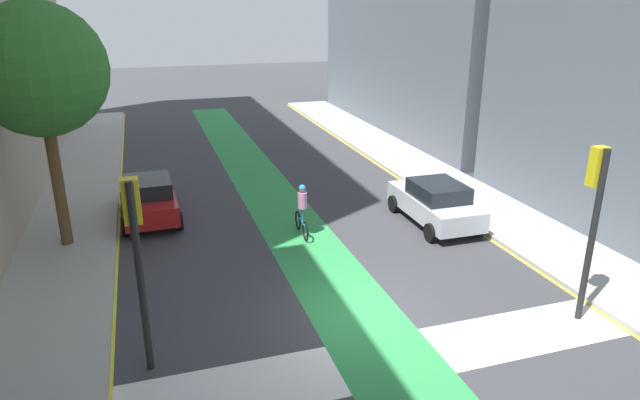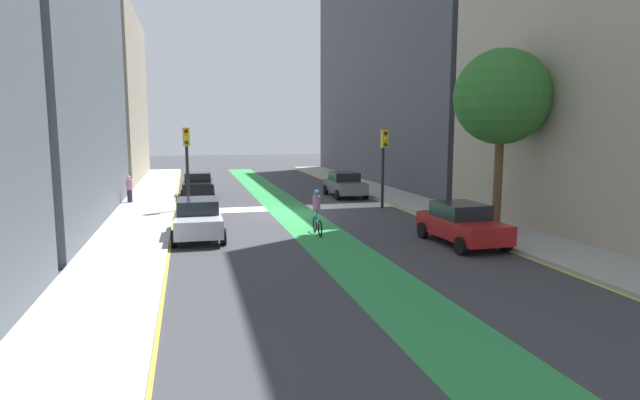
# 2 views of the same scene
# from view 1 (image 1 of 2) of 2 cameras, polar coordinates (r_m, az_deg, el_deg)

# --- Properties ---
(ground_plane) EXTENTS (120.00, 120.00, 0.00)m
(ground_plane) POSITION_cam_1_polar(r_m,az_deg,el_deg) (14.68, 3.90, -11.54)
(ground_plane) COLOR #38383D
(bike_lane_paint) EXTENTS (2.40, 60.00, 0.01)m
(bike_lane_paint) POSITION_cam_1_polar(r_m,az_deg,el_deg) (14.66, 3.67, -11.57)
(bike_lane_paint) COLOR #2D8C47
(bike_lane_paint) RESTS_ON ground_plane
(crosswalk_band) EXTENTS (12.00, 1.80, 0.01)m
(crosswalk_band) POSITION_cam_1_polar(r_m,az_deg,el_deg) (13.15, 7.21, -15.78)
(crosswalk_band) COLOR silver
(crosswalk_band) RESTS_ON ground_plane
(sidewalk_left) EXTENTS (3.00, 60.00, 0.15)m
(sidewalk_left) POSITION_cam_1_polar(r_m,az_deg,el_deg) (14.12, -26.86, -14.94)
(sidewalk_left) COLOR #9E9E99
(sidewalk_left) RESTS_ON ground_plane
(curb_stripe_left) EXTENTS (0.16, 60.00, 0.01)m
(curb_stripe_left) POSITION_cam_1_polar(r_m,az_deg,el_deg) (13.94, -20.56, -14.75)
(curb_stripe_left) COLOR yellow
(curb_stripe_left) RESTS_ON ground_plane
(sidewalk_right) EXTENTS (3.00, 60.00, 0.15)m
(sidewalk_right) POSITION_cam_1_polar(r_m,az_deg,el_deg) (18.49, 26.23, -6.50)
(sidewalk_right) COLOR #9E9E99
(sidewalk_right) RESTS_ON ground_plane
(curb_stripe_right) EXTENTS (0.16, 60.00, 0.01)m
(curb_stripe_right) POSITION_cam_1_polar(r_m,az_deg,el_deg) (17.56, 22.60, -7.57)
(curb_stripe_right) COLOR yellow
(curb_stripe_right) RESTS_ON ground_plane
(traffic_signal_near_right) EXTENTS (0.35, 0.52, 4.42)m
(traffic_signal_near_right) POSITION_cam_1_polar(r_m,az_deg,el_deg) (14.76, 26.18, -0.18)
(traffic_signal_near_right) COLOR black
(traffic_signal_near_right) RESTS_ON ground_plane
(traffic_signal_near_left) EXTENTS (0.35, 0.52, 4.29)m
(traffic_signal_near_left) POSITION_cam_1_polar(r_m,az_deg,el_deg) (11.99, -18.26, -3.88)
(traffic_signal_near_left) COLOR black
(traffic_signal_near_left) RESTS_ON ground_plane
(car_red_left_far) EXTENTS (2.11, 4.24, 1.57)m
(car_red_left_far) POSITION_cam_1_polar(r_m,az_deg,el_deg) (21.32, -17.05, 0.21)
(car_red_left_far) COLOR #A51919
(car_red_left_far) RESTS_ON ground_plane
(car_silver_right_far) EXTENTS (2.04, 4.21, 1.57)m
(car_silver_right_far) POSITION_cam_1_polar(r_m,az_deg,el_deg) (20.36, 11.67, -0.23)
(car_silver_right_far) COLOR #B2B7BF
(car_silver_right_far) RESTS_ON ground_plane
(cyclist_in_lane) EXTENTS (0.32, 1.73, 1.86)m
(cyclist_in_lane) POSITION_cam_1_polar(r_m,az_deg,el_deg) (18.81, -1.85, -0.95)
(cyclist_in_lane) COLOR black
(cyclist_in_lane) RESTS_ON ground_plane
(street_tree_near) EXTENTS (3.95, 3.95, 7.51)m
(street_tree_near) POSITION_cam_1_polar(r_m,az_deg,el_deg) (18.67, -26.71, 11.70)
(street_tree_near) COLOR brown
(street_tree_near) RESTS_ON sidewalk_left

